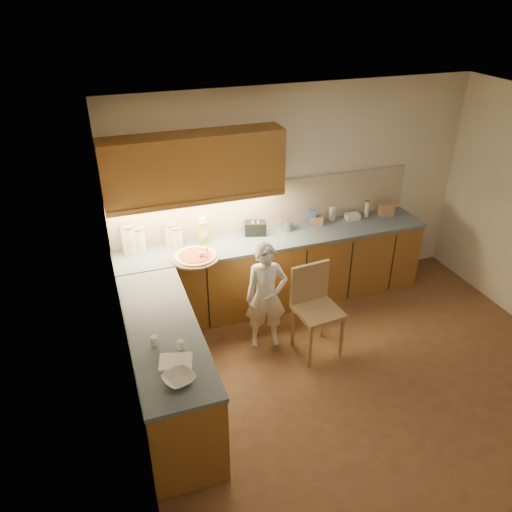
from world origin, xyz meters
name	(u,v)px	position (x,y,z in m)	size (l,w,h in m)	color
room	(392,236)	(0.00, 0.00, 1.68)	(4.54, 4.50, 2.62)	brown
l_counter	(244,298)	(-0.92, 1.25, 0.46)	(3.77, 2.62, 0.92)	olive
backsplash	(268,205)	(-0.38, 1.99, 1.21)	(3.75, 0.02, 0.58)	#C0AF95
upper_cabinets	(194,166)	(-1.27, 1.82, 1.85)	(1.95, 0.36, 0.73)	olive
pizza_on_board	(196,257)	(-1.39, 1.50, 0.94)	(0.52, 0.52, 0.21)	#A97E54
child	(266,296)	(-0.77, 0.97, 0.62)	(0.45, 0.30, 1.24)	white
wooden_chair	(315,303)	(-0.30, 0.73, 0.58)	(0.49, 0.49, 1.00)	tan
mixing_bowl	(179,379)	(-1.95, -0.32, 0.95)	(0.23, 0.23, 0.06)	silver
canister_a	(129,239)	(-2.04, 1.86, 1.09)	(0.17, 0.17, 0.34)	beige
canister_b	(138,239)	(-1.95, 1.88, 1.07)	(0.17, 0.17, 0.30)	silver
canister_c	(171,234)	(-1.57, 1.89, 1.06)	(0.15, 0.15, 0.28)	beige
canister_d	(176,236)	(-1.52, 1.86, 1.04)	(0.15, 0.15, 0.24)	white
oil_jug	(203,231)	(-1.21, 1.83, 1.06)	(0.12, 0.10, 0.32)	gold
toaster	(255,228)	(-0.58, 1.84, 1.00)	(0.28, 0.21, 0.17)	black
steel_pot	(286,225)	(-0.19, 1.83, 0.98)	(0.15, 0.15, 0.12)	#ABABB0
blue_box	(312,217)	(0.17, 1.87, 1.02)	(0.10, 0.07, 0.19)	#355A9F
card_box_a	(317,221)	(0.22, 1.85, 0.97)	(0.15, 0.11, 0.11)	#A47658
white_bottle	(332,214)	(0.46, 1.91, 1.01)	(0.06, 0.06, 0.17)	silver
flat_pack	(352,217)	(0.72, 1.84, 0.96)	(0.18, 0.12, 0.07)	silver
tall_jar	(367,209)	(0.93, 1.86, 1.03)	(0.07, 0.07, 0.21)	beige
card_box_b	(386,209)	(1.19, 1.83, 1.00)	(0.20, 0.15, 0.15)	#9A7653
dough_cloth	(176,362)	(-1.93, -0.10, 0.93)	(0.26, 0.21, 0.02)	white
spice_jar_a	(154,341)	(-2.05, 0.18, 0.96)	(0.06, 0.06, 0.09)	white
spice_jar_b	(181,344)	(-1.86, 0.07, 0.96)	(0.06, 0.06, 0.08)	white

